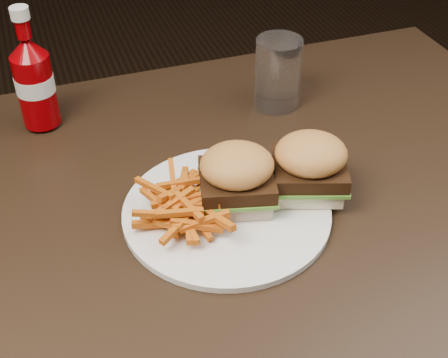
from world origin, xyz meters
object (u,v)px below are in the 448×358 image
object	(u,v)px
ketchup_bottle	(36,90)
tumbler	(278,73)
dining_table	(174,241)
plate	(227,212)

from	to	relation	value
ketchup_bottle	tumbler	size ratio (longest dim) A/B	0.99
dining_table	plate	size ratio (longest dim) A/B	4.59
dining_table	ketchup_bottle	distance (m)	0.32
dining_table	tumbler	world-z (taller)	tumbler
ketchup_bottle	plate	bearing A→B (deg)	-55.66
dining_table	plate	bearing A→B (deg)	3.68
dining_table	tumbler	distance (m)	0.33
plate	tumbler	distance (m)	0.28
dining_table	tumbler	size ratio (longest dim) A/B	10.78
tumbler	plate	bearing A→B (deg)	-126.04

